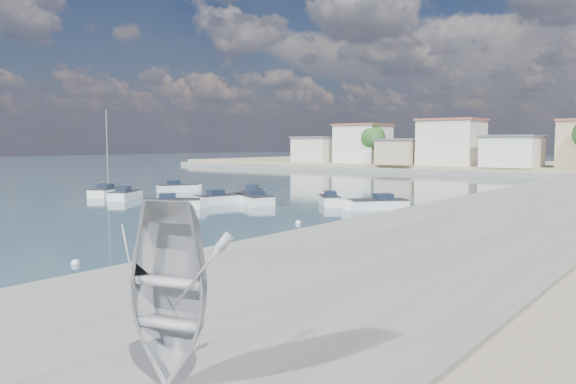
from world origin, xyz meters
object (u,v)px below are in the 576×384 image
Objects in this scene: motorboat_a at (126,195)px; sailboat at (109,192)px; motorboat_g at (251,195)px; motorboat_c at (252,199)px; overturned_dinghy at (168,369)px; motorboat_f at (329,201)px; motorboat_b at (222,199)px; motorboat_e at (180,188)px; motorboat_d at (375,205)px; motorboat_h at (176,204)px.

sailboat is at bearing 165.50° from motorboat_a.
motorboat_g is 15.20m from sailboat.
motorboat_c is 42.09m from overturned_dinghy.
motorboat_c is 1.56× the size of motorboat_f.
motorboat_c and motorboat_g have the same top height.
motorboat_c is (1.98, 1.78, 0.00)m from motorboat_b.
motorboat_f and motorboat_g have the same top height.
motorboat_a is at bearing -75.16° from motorboat_e.
motorboat_d is 16.31m from motorboat_h.
motorboat_g is (-13.93, 0.51, 0.00)m from motorboat_d.
motorboat_c is 7.31m from motorboat_h.
motorboat_d is 1.70× the size of overturned_dinghy.
overturned_dinghy is at bearing -65.32° from motorboat_d.
sailboat is (-22.80, -6.70, 0.04)m from motorboat_f.
motorboat_e is at bearing 74.26° from sailboat.
motorboat_a is 0.98× the size of motorboat_e.
motorboat_b is 1.01× the size of motorboat_g.
motorboat_b is at bearing -147.91° from motorboat_f.
motorboat_c is at bearing -47.60° from motorboat_g.
motorboat_c and motorboat_f have the same top height.
motorboat_a and motorboat_e have the same top height.
overturned_dinghy is at bearing -41.29° from motorboat_e.
motorboat_f is at bearing 16.37° from sailboat.
motorboat_b is at bearing -160.46° from motorboat_d.
motorboat_f is at bearing 23.20° from motorboat_a.
motorboat_c is 4.47m from motorboat_g.
motorboat_e is at bearing 163.75° from motorboat_c.
motorboat_e is 11.54m from motorboat_g.
motorboat_f is (-4.78, 0.51, 0.00)m from motorboat_d.
overturned_dinghy reaches higher than motorboat_c.
motorboat_c is 6.97m from motorboat_f.
motorboat_e is 16.70m from motorboat_h.
motorboat_h is (-2.15, -6.98, -0.00)m from motorboat_c.
motorboat_a is 0.95× the size of motorboat_g.
motorboat_e and motorboat_h have the same top height.
motorboat_a is at bearing -159.55° from motorboat_c.
motorboat_a is at bearing -162.37° from motorboat_d.
motorboat_e is at bearing 137.80° from motorboat_h.
motorboat_c is at bearing -16.25° from motorboat_e.
motorboat_c and motorboat_h have the same top height.
motorboat_h is at bearing -42.20° from motorboat_e.
motorboat_a and motorboat_b have the same top height.
overturned_dinghy reaches higher than motorboat_d.
motorboat_d is at bearing -2.10° from motorboat_g.
motorboat_d is 0.98× the size of motorboat_g.
motorboat_d is at bearing 36.83° from motorboat_h.
motorboat_b is 1.74× the size of overturned_dinghy.
motorboat_h is (-8.28, -10.29, 0.00)m from motorboat_f.
motorboat_c is 2.06× the size of overturned_dinghy.
motorboat_b is 1.02× the size of motorboat_d.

